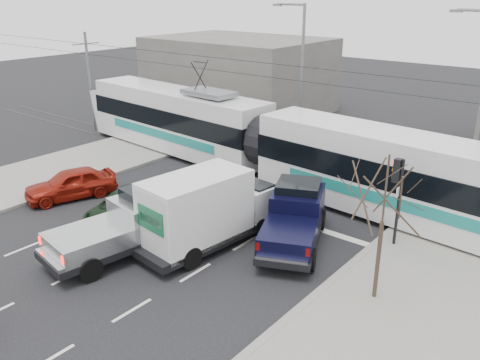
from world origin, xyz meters
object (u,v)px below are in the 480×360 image
Objects in this scene: red_car at (71,184)px; green_car at (122,207)px; street_lamp_far at (300,68)px; navy_pickup at (295,216)px; silver_pickup at (135,222)px; box_truck at (207,211)px; bare_tree at (385,196)px; traffic_signal at (398,183)px; tram at (267,142)px.

green_car is at bearing 18.66° from red_car.
street_lamp_far reaches higher than navy_pickup.
silver_pickup is 1.54× the size of red_car.
navy_pickup reaches higher than red_car.
street_lamp_far is at bearing 115.33° from box_truck.
traffic_signal is (-1.13, 4.00, -1.05)m from bare_tree.
silver_pickup is at bearing -82.16° from tram.
bare_tree is 12.18m from green_car.
traffic_signal is at bearing -41.72° from street_lamp_far.
red_car is at bearing -170.11° from box_truck.
tram is at bearing -71.65° from street_lamp_far.
navy_pickup is at bearing 157.01° from bare_tree.
tram is 10.32m from red_car.
red_car is at bearing 170.73° from navy_pickup.
silver_pickup is 1.54× the size of green_car.
street_lamp_far is at bearing 108.83° from silver_pickup.
navy_pickup is (-4.41, 1.87, -2.63)m from bare_tree.
tram reaches higher than navy_pickup.
silver_pickup is at bearing -163.98° from bare_tree.
bare_tree is 0.77× the size of box_truck.
tram is (-8.56, 3.17, -0.67)m from traffic_signal.
bare_tree is 1.39× the size of traffic_signal.
silver_pickup is (2.73, -16.10, -3.94)m from street_lamp_far.
box_truck is (-5.85, -4.61, -1.19)m from traffic_signal.
tram is at bearing 110.66° from navy_pickup.
traffic_signal is 0.55× the size of box_truck.
box_truck is (2.08, 1.98, 0.38)m from silver_pickup.
bare_tree is 16.00m from red_car.
traffic_signal is 15.55m from red_car.
street_lamp_far is 7.33m from tram.
bare_tree is 12.17m from tram.
navy_pickup is at bearing -40.97° from tram.
tram reaches higher than box_truck.
red_car is at bearing -160.58° from traffic_signal.
silver_pickup reaches higher than green_car.
red_car is (-8.69, -0.51, -0.80)m from box_truck.
street_lamp_far is at bearing 112.50° from tram.
tram is at bearing 102.90° from silver_pickup.
tram is at bearing 143.49° from bare_tree.
street_lamp_far is (-10.66, 9.50, 2.37)m from traffic_signal.
silver_pickup reaches higher than navy_pickup.
tram is (-9.69, 7.17, -1.72)m from bare_tree.
tram reaches higher than traffic_signal.
green_car is at bearing -153.99° from traffic_signal.
green_car is at bearing 160.65° from silver_pickup.
silver_pickup is 1.14× the size of navy_pickup.
navy_pickup is (-3.29, -2.12, -1.57)m from traffic_signal.
bare_tree is 17.97m from street_lamp_far.
navy_pickup is 11.66m from red_car.
silver_pickup is 1.04× the size of box_truck.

